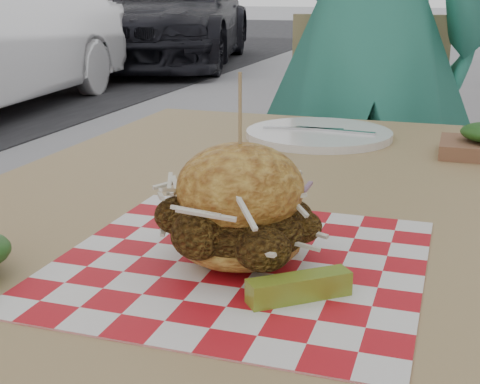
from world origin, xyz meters
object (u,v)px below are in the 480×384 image
at_px(patio_table, 258,253).
at_px(car_dark, 171,15).
at_px(diner, 367,40).
at_px(patio_chair, 353,166).
at_px(sandwich, 240,212).

bearing_deg(patio_table, car_dark, 114.48).
distance_m(diner, car_dark, 7.95).
relative_size(car_dark, patio_chair, 4.84).
bearing_deg(sandwich, car_dark, 114.17).
bearing_deg(patio_chair, sandwich, -96.29).
height_order(diner, sandwich, diner).
bearing_deg(sandwich, diner, 92.03).
relative_size(car_dark, patio_table, 3.83).
height_order(diner, patio_table, diner).
height_order(diner, car_dark, diner).
xyz_separation_m(patio_chair, sandwich, (0.06, -1.18, 0.25)).
height_order(patio_chair, sandwich, patio_chair).
distance_m(car_dark, patio_table, 8.83).
relative_size(diner, patio_table, 1.48).
distance_m(diner, patio_table, 1.01).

